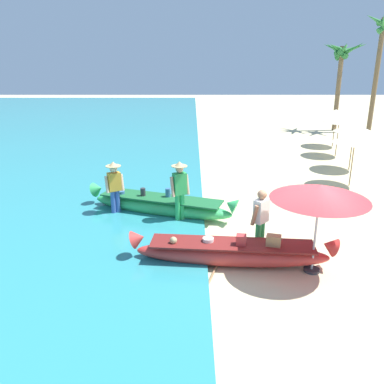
{
  "coord_description": "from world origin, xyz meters",
  "views": [
    {
      "loc": [
        -2.34,
        -8.43,
        4.6
      ],
      "look_at": [
        -2.35,
        2.37,
        0.9
      ],
      "focal_mm": 37.96,
      "sensor_mm": 36.0,
      "label": 1
    }
  ],
  "objects_px": {
    "person_tourist_customer": "(261,219)",
    "paddle": "(204,293)",
    "boat_red_foreground": "(232,253)",
    "person_vendor_assistant": "(115,185)",
    "palm_tree_leaning_seaward": "(342,57)",
    "palm_tree_tall_inland": "(383,37)",
    "patio_umbrella_large": "(320,193)",
    "boat_green_midground": "(161,205)",
    "person_vendor_hatted": "(180,188)"
  },
  "relations": [
    {
      "from": "patio_umbrella_large",
      "to": "palm_tree_leaning_seaward",
      "type": "bearing_deg",
      "value": 70.23
    },
    {
      "from": "boat_red_foreground",
      "to": "person_tourist_customer",
      "type": "distance_m",
      "value": 1.08
    },
    {
      "from": "boat_green_midground",
      "to": "palm_tree_leaning_seaward",
      "type": "relative_size",
      "value": 0.86
    },
    {
      "from": "boat_red_foreground",
      "to": "patio_umbrella_large",
      "type": "distance_m",
      "value": 2.36
    },
    {
      "from": "palm_tree_leaning_seaward",
      "to": "paddle",
      "type": "distance_m",
      "value": 20.85
    },
    {
      "from": "person_tourist_customer",
      "to": "paddle",
      "type": "relative_size",
      "value": 0.89
    },
    {
      "from": "boat_red_foreground",
      "to": "boat_green_midground",
      "type": "distance_m",
      "value": 3.54
    },
    {
      "from": "boat_red_foreground",
      "to": "paddle",
      "type": "xyz_separation_m",
      "value": [
        -0.68,
        -1.25,
        -0.27
      ]
    },
    {
      "from": "person_vendor_hatted",
      "to": "patio_umbrella_large",
      "type": "height_order",
      "value": "patio_umbrella_large"
    },
    {
      "from": "boat_red_foreground",
      "to": "person_vendor_hatted",
      "type": "xyz_separation_m",
      "value": [
        -1.26,
        2.43,
        0.75
      ]
    },
    {
      "from": "person_vendor_assistant",
      "to": "patio_umbrella_large",
      "type": "distance_m",
      "value": 6.01
    },
    {
      "from": "boat_green_midground",
      "to": "patio_umbrella_large",
      "type": "xyz_separation_m",
      "value": [
        3.6,
        -3.33,
        1.54
      ]
    },
    {
      "from": "palm_tree_leaning_seaward",
      "to": "paddle",
      "type": "bearing_deg",
      "value": -115.33
    },
    {
      "from": "palm_tree_tall_inland",
      "to": "patio_umbrella_large",
      "type": "bearing_deg",
      "value": -116.09
    },
    {
      "from": "boat_red_foreground",
      "to": "palm_tree_tall_inland",
      "type": "xyz_separation_m",
      "value": [
        10.06,
        16.65,
        5.17
      ]
    },
    {
      "from": "boat_green_midground",
      "to": "paddle",
      "type": "relative_size",
      "value": 2.51
    },
    {
      "from": "person_tourist_customer",
      "to": "person_vendor_assistant",
      "type": "distance_m",
      "value": 4.61
    },
    {
      "from": "patio_umbrella_large",
      "to": "paddle",
      "type": "distance_m",
      "value": 3.18
    },
    {
      "from": "palm_tree_leaning_seaward",
      "to": "paddle",
      "type": "height_order",
      "value": "palm_tree_leaning_seaward"
    },
    {
      "from": "person_tourist_customer",
      "to": "boat_green_midground",
      "type": "bearing_deg",
      "value": 135.53
    },
    {
      "from": "person_vendor_assistant",
      "to": "palm_tree_leaning_seaward",
      "type": "distance_m",
      "value": 18.41
    },
    {
      "from": "palm_tree_leaning_seaward",
      "to": "boat_green_midground",
      "type": "bearing_deg",
      "value": -124.92
    },
    {
      "from": "person_vendor_assistant",
      "to": "palm_tree_leaning_seaward",
      "type": "relative_size",
      "value": 0.31
    },
    {
      "from": "palm_tree_tall_inland",
      "to": "palm_tree_leaning_seaward",
      "type": "bearing_deg",
      "value": 165.12
    },
    {
      "from": "person_vendor_assistant",
      "to": "boat_red_foreground",
      "type": "bearing_deg",
      "value": -43.23
    },
    {
      "from": "palm_tree_tall_inland",
      "to": "person_vendor_assistant",
      "type": "bearing_deg",
      "value": -134.12
    },
    {
      "from": "boat_red_foreground",
      "to": "person_vendor_hatted",
      "type": "distance_m",
      "value": 2.84
    },
    {
      "from": "person_vendor_hatted",
      "to": "patio_umbrella_large",
      "type": "distance_m",
      "value": 4.15
    },
    {
      "from": "boat_green_midground",
      "to": "patio_umbrella_large",
      "type": "distance_m",
      "value": 5.14
    },
    {
      "from": "person_vendor_hatted",
      "to": "person_vendor_assistant",
      "type": "distance_m",
      "value": 2.01
    },
    {
      "from": "boat_green_midground",
      "to": "palm_tree_leaning_seaward",
      "type": "height_order",
      "value": "palm_tree_leaning_seaward"
    },
    {
      "from": "person_vendor_hatted",
      "to": "person_tourist_customer",
      "type": "distance_m",
      "value": 2.74
    },
    {
      "from": "boat_red_foreground",
      "to": "person_tourist_customer",
      "type": "bearing_deg",
      "value": 36.45
    },
    {
      "from": "palm_tree_tall_inland",
      "to": "palm_tree_leaning_seaward",
      "type": "relative_size",
      "value": 1.29
    },
    {
      "from": "boat_green_midground",
      "to": "person_tourist_customer",
      "type": "height_order",
      "value": "person_tourist_customer"
    },
    {
      "from": "person_tourist_customer",
      "to": "patio_umbrella_large",
      "type": "distance_m",
      "value": 1.63
    },
    {
      "from": "palm_tree_leaning_seaward",
      "to": "patio_umbrella_large",
      "type": "bearing_deg",
      "value": -109.77
    },
    {
      "from": "person_vendor_assistant",
      "to": "paddle",
      "type": "bearing_deg",
      "value": -59.44
    },
    {
      "from": "boat_red_foreground",
      "to": "person_vendor_assistant",
      "type": "xyz_separation_m",
      "value": [
        -3.18,
        2.99,
        0.66
      ]
    },
    {
      "from": "boat_green_midground",
      "to": "paddle",
      "type": "xyz_separation_m",
      "value": [
        1.16,
        -4.27,
        -0.28
      ]
    },
    {
      "from": "boat_red_foreground",
      "to": "boat_green_midground",
      "type": "relative_size",
      "value": 1.03
    },
    {
      "from": "boat_green_midground",
      "to": "person_vendor_assistant",
      "type": "bearing_deg",
      "value": -178.75
    },
    {
      "from": "boat_red_foreground",
      "to": "palm_tree_leaning_seaward",
      "type": "relative_size",
      "value": 0.89
    },
    {
      "from": "person_tourist_customer",
      "to": "palm_tree_leaning_seaward",
      "type": "relative_size",
      "value": 0.31
    },
    {
      "from": "boat_red_foreground",
      "to": "patio_umbrella_large",
      "type": "height_order",
      "value": "patio_umbrella_large"
    },
    {
      "from": "person_vendor_assistant",
      "to": "person_vendor_hatted",
      "type": "bearing_deg",
      "value": -16.13
    },
    {
      "from": "boat_red_foreground",
      "to": "person_vendor_hatted",
      "type": "bearing_deg",
      "value": 117.28
    },
    {
      "from": "person_vendor_hatted",
      "to": "person_vendor_assistant",
      "type": "xyz_separation_m",
      "value": [
        -1.93,
        0.56,
        -0.09
      ]
    },
    {
      "from": "person_vendor_hatted",
      "to": "palm_tree_leaning_seaward",
      "type": "relative_size",
      "value": 0.34
    },
    {
      "from": "patio_umbrella_large",
      "to": "palm_tree_leaning_seaward",
      "type": "xyz_separation_m",
      "value": [
        6.29,
        17.49,
        2.53
      ]
    }
  ]
}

